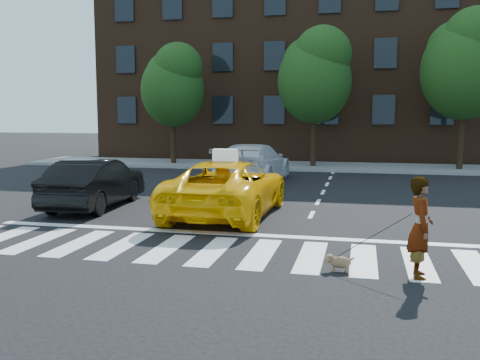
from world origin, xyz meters
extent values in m
plane|color=black|center=(0.00, 0.00, 0.00)|extent=(120.00, 120.00, 0.00)
cube|color=silver|center=(0.00, 0.00, 0.01)|extent=(13.00, 2.40, 0.01)
cube|color=silver|center=(0.00, 1.60, 0.01)|extent=(12.00, 0.30, 0.01)
cube|color=slate|center=(0.00, 17.50, 0.07)|extent=(30.00, 4.00, 0.15)
cube|color=#452918|center=(0.00, 25.00, 6.00)|extent=(26.00, 10.00, 12.00)
cylinder|color=black|center=(-7.00, 17.00, 1.62)|extent=(0.28, 0.28, 3.25)
ellipsoid|color=#11390F|center=(-7.00, 17.00, 4.03)|extent=(3.38, 3.38, 3.89)
sphere|color=#11390F|center=(-6.60, 16.80, 5.20)|extent=(2.60, 2.60, 2.60)
sphere|color=#11390F|center=(-7.35, 17.25, 4.88)|extent=(2.34, 2.34, 2.34)
cylinder|color=black|center=(0.50, 17.00, 1.77)|extent=(0.28, 0.28, 3.55)
ellipsoid|color=#11390F|center=(0.50, 17.00, 4.40)|extent=(3.69, 3.69, 4.25)
sphere|color=#11390F|center=(0.90, 16.80, 5.68)|extent=(2.84, 2.84, 2.84)
sphere|color=#11390F|center=(0.15, 17.25, 5.32)|extent=(2.56, 2.56, 2.56)
cylinder|color=black|center=(7.50, 17.00, 1.93)|extent=(0.28, 0.28, 3.85)
ellipsoid|color=#11390F|center=(7.50, 17.00, 4.77)|extent=(4.00, 4.00, 4.60)
sphere|color=#11390F|center=(7.90, 16.80, 6.16)|extent=(3.08, 3.08, 3.08)
sphere|color=#11390F|center=(7.15, 17.25, 5.78)|extent=(2.77, 2.77, 2.77)
imported|color=#FBB905|center=(-0.67, 3.86, 0.76)|extent=(2.61, 5.52, 1.52)
imported|color=black|center=(-4.82, 4.17, 0.73)|extent=(1.83, 4.52, 1.46)
imported|color=silver|center=(-1.40, 11.00, 0.79)|extent=(2.53, 5.58, 1.58)
imported|color=#999999|center=(3.92, -0.90, 0.87)|extent=(0.43, 0.64, 1.74)
ellipsoid|color=olive|center=(2.59, -0.84, 0.17)|extent=(0.39, 0.22, 0.21)
sphere|color=olive|center=(2.40, -0.85, 0.23)|extent=(0.17, 0.17, 0.16)
sphere|color=olive|center=(2.34, -0.86, 0.20)|extent=(0.08, 0.08, 0.08)
cylinder|color=olive|center=(2.78, -0.84, 0.23)|extent=(0.11, 0.04, 0.09)
sphere|color=olive|center=(2.40, -0.80, 0.27)|extent=(0.06, 0.06, 0.06)
sphere|color=olive|center=(2.41, -0.90, 0.27)|extent=(0.06, 0.06, 0.06)
cylinder|color=olive|center=(2.48, -0.90, 0.05)|extent=(0.04, 0.04, 0.10)
cylinder|color=olive|center=(2.48, -0.80, 0.05)|extent=(0.04, 0.04, 0.10)
cylinder|color=olive|center=(2.71, -0.89, 0.05)|extent=(0.04, 0.04, 0.10)
cylinder|color=olive|center=(2.70, -0.79, 0.05)|extent=(0.04, 0.04, 0.10)
cube|color=white|center=(-0.67, 3.66, 1.68)|extent=(0.65, 0.29, 0.32)
camera|label=1|loc=(2.91, -10.24, 2.79)|focal=40.00mm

